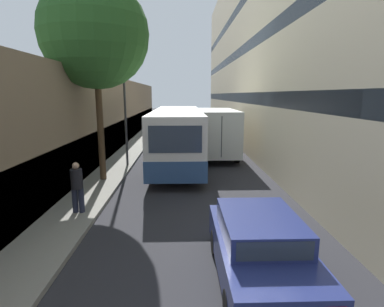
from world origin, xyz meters
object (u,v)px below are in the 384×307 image
(box_truck, at_px, (215,131))
(pedestrian, at_px, (77,186))
(panel_van, at_px, (170,125))
(street_lamp, at_px, (123,64))
(car_hatchback, at_px, (260,249))
(bus, at_px, (178,136))
(street_tree_left, at_px, (95,35))

(box_truck, height_order, pedestrian, box_truck)
(box_truck, height_order, panel_van, box_truck)
(pedestrian, bearing_deg, box_truck, 60.93)
(panel_van, distance_m, pedestrian, 19.21)
(pedestrian, height_order, street_lamp, street_lamp)
(car_hatchback, xyz_separation_m, bus, (-1.88, 11.12, 0.89))
(box_truck, height_order, street_tree_left, street_tree_left)
(panel_van, relative_size, pedestrian, 2.79)
(panel_van, bearing_deg, box_truck, -70.43)
(car_hatchback, xyz_separation_m, street_lamp, (-4.61, 10.29, 4.71))
(street_tree_left, bearing_deg, street_lamp, 77.30)
(car_hatchback, bearing_deg, street_tree_left, 124.52)
(street_lamp, bearing_deg, box_truck, 32.31)
(bus, bearing_deg, panel_van, 94.51)
(street_lamp, bearing_deg, pedestrian, -93.38)
(panel_van, relative_size, street_tree_left, 0.55)
(bus, bearing_deg, street_lamp, -163.23)
(pedestrian, bearing_deg, panel_van, 83.41)
(car_hatchback, relative_size, pedestrian, 2.34)
(car_hatchback, bearing_deg, pedestrian, 143.87)
(car_hatchback, relative_size, panel_van, 0.84)
(bus, relative_size, box_truck, 1.44)
(box_truck, distance_m, pedestrian, 11.30)
(box_truck, bearing_deg, bus, -134.57)
(bus, distance_m, street_lamp, 4.77)
(pedestrian, bearing_deg, bus, 67.31)
(street_tree_left, bearing_deg, panel_van, 80.92)
(street_lamp, bearing_deg, panel_van, 81.71)
(box_truck, xyz_separation_m, street_tree_left, (-5.70, -5.93, 4.76))
(bus, xyz_separation_m, street_lamp, (-2.73, -0.82, 3.82))
(bus, height_order, pedestrian, bus)
(street_lamp, bearing_deg, street_tree_left, -102.70)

